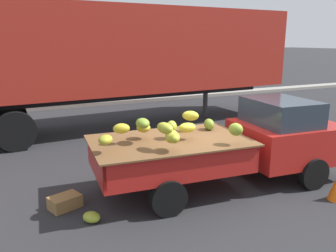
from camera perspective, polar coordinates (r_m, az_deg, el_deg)
name	(u,v)px	position (r m, az deg, el deg)	size (l,w,h in m)	color
ground	(205,184)	(7.29, 6.19, -9.51)	(220.00, 220.00, 0.00)	#28282B
curb_strip	(94,103)	(16.32, -12.24, 3.73)	(80.00, 0.80, 0.16)	gray
pickup_truck	(262,139)	(7.48, 15.26, -2.10)	(5.33, 2.16, 1.70)	#B21E19
semi_trailer	(122,52)	(11.71, -7.65, 12.13)	(12.11, 3.18, 3.95)	maroon
fallen_banana_bunch_near_tailgate	(92,217)	(5.96, -12.55, -14.52)	(0.31, 0.25, 0.17)	#98A42D
produce_crate	(65,202)	(6.50, -16.71, -11.97)	(0.52, 0.36, 0.23)	olive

